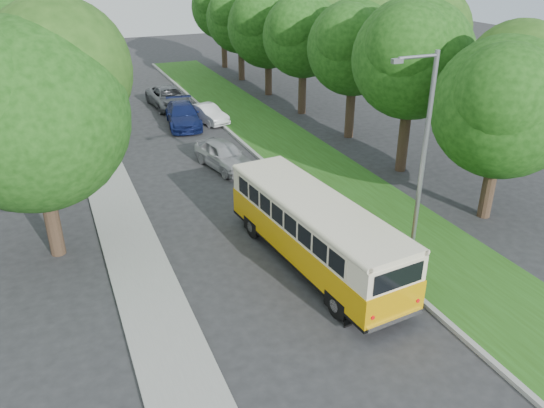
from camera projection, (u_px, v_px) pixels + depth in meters
name	position (u px, v px, depth m)	size (l,w,h in m)	color
ground	(275.00, 263.00, 20.10)	(120.00, 120.00, 0.00)	#272729
curb	(302.00, 195.00, 25.48)	(0.20, 70.00, 0.15)	gray
grass_verge	(345.00, 188.00, 26.31)	(4.50, 70.00, 0.13)	#264D14
sidewalk	(125.00, 228.00, 22.52)	(2.20, 70.00, 0.12)	gray
treeline	(208.00, 34.00, 33.55)	(24.27, 41.91, 9.46)	#332319
lamppost_near	(421.00, 162.00, 17.61)	(1.71, 0.16, 8.00)	gray
lamppost_far	(87.00, 80.00, 29.91)	(1.71, 0.16, 7.50)	gray
warning_sign	(105.00, 141.00, 27.69)	(0.56, 0.10, 2.50)	gray
vintage_bus	(314.00, 233.00, 19.42)	(2.39, 9.27, 2.75)	#DA9C06
car_silver	(224.00, 155.00, 28.60)	(1.75, 4.36, 1.49)	#A4A4A9
car_white	(208.00, 114.00, 36.19)	(1.29, 3.71, 1.22)	white
car_blue	(183.00, 115.00, 35.45)	(2.08, 5.13, 1.49)	navy
car_grey	(169.00, 98.00, 39.61)	(2.46, 5.34, 1.49)	slate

